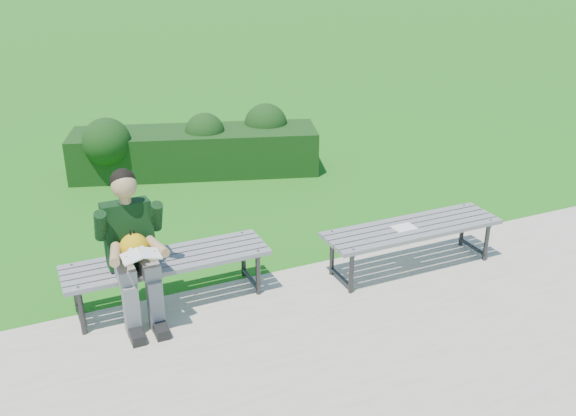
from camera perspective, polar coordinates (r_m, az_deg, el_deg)
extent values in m
plane|color=#236712|center=(6.35, -1.28, -5.87)|extent=(80.00, 80.00, 0.00)
cube|color=#ABA08E|center=(5.04, 6.80, -14.62)|extent=(30.00, 3.50, 0.02)
cube|color=#133F11|center=(9.01, -8.25, 5.00)|extent=(3.44, 1.80, 0.60)
sphere|color=#133F11|center=(8.76, -15.81, 5.67)|extent=(0.80, 0.80, 0.64)
sphere|color=#133F11|center=(8.91, -7.39, 6.66)|extent=(0.68, 0.68, 0.54)
sphere|color=#133F11|center=(9.20, -1.98, 7.38)|extent=(0.77, 0.77, 0.62)
cube|color=slate|center=(5.56, -10.17, -5.50)|extent=(1.80, 0.08, 0.04)
cube|color=slate|center=(5.65, -10.44, -5.03)|extent=(1.80, 0.08, 0.04)
cube|color=slate|center=(5.74, -10.70, -4.57)|extent=(1.80, 0.09, 0.04)
cube|color=slate|center=(5.83, -10.96, -4.13)|extent=(1.80, 0.09, 0.04)
cube|color=slate|center=(5.92, -11.20, -3.71)|extent=(1.80, 0.09, 0.04)
cylinder|color=#2D2D30|center=(5.59, -17.87, -8.84)|extent=(0.04, 0.04, 0.41)
cylinder|color=#2D2D30|center=(5.92, -18.37, -7.01)|extent=(0.04, 0.04, 0.41)
cylinder|color=#2D2D30|center=(5.67, -18.36, -6.31)|extent=(0.04, 0.42, 0.04)
cylinder|color=#2D2D30|center=(5.83, -17.95, -9.12)|extent=(0.04, 0.42, 0.04)
cylinder|color=gray|center=(5.45, -18.17, -6.71)|extent=(0.02, 0.02, 0.01)
cylinder|color=gray|center=(5.82, -18.70, -4.81)|extent=(0.02, 0.02, 0.01)
cylinder|color=#2D2D30|center=(5.89, -2.68, -5.91)|extent=(0.04, 0.04, 0.41)
cylinder|color=#2D2D30|center=(6.20, -3.99, -4.34)|extent=(0.04, 0.04, 0.41)
cylinder|color=#2D2D30|center=(5.96, -3.39, -3.55)|extent=(0.04, 0.42, 0.04)
cylinder|color=#2D2D30|center=(6.11, -3.32, -6.30)|extent=(0.04, 0.42, 0.04)
cylinder|color=gray|center=(5.75, -2.66, -3.82)|extent=(0.02, 0.02, 0.01)
cylinder|color=gray|center=(6.10, -4.11, -2.19)|extent=(0.02, 0.02, 0.01)
cube|color=slate|center=(6.21, 12.10, -2.48)|extent=(1.80, 0.08, 0.04)
cube|color=slate|center=(6.28, 11.55, -2.11)|extent=(1.80, 0.08, 0.04)
cube|color=slate|center=(6.36, 11.02, -1.74)|extent=(1.80, 0.08, 0.04)
cube|color=slate|center=(6.43, 10.50, -1.39)|extent=(1.80, 0.08, 0.04)
cube|color=slate|center=(6.51, 9.99, -1.04)|extent=(1.80, 0.08, 0.04)
cylinder|color=#2D2D30|center=(5.93, 5.65, -5.76)|extent=(0.04, 0.04, 0.41)
cylinder|color=#2D2D30|center=(6.22, 3.93, -4.22)|extent=(0.04, 0.04, 0.41)
cylinder|color=#2D2D30|center=(5.99, 4.83, -3.43)|extent=(0.04, 0.42, 0.04)
cylinder|color=#2D2D30|center=(6.15, 4.72, -6.17)|extent=(0.04, 0.42, 0.04)
cylinder|color=gray|center=(5.80, 5.83, -3.69)|extent=(0.02, 0.02, 0.01)
cylinder|color=gray|center=(6.13, 3.91, -2.09)|extent=(0.02, 0.02, 0.01)
cylinder|color=#2D2D30|center=(6.77, 17.23, -2.89)|extent=(0.04, 0.04, 0.41)
cylinder|color=#2D2D30|center=(7.03, 15.24, -1.66)|extent=(0.04, 0.04, 0.41)
cylinder|color=#2D2D30|center=(6.83, 16.39, -0.88)|extent=(0.04, 0.42, 0.04)
cylinder|color=#2D2D30|center=(6.96, 16.08, -3.34)|extent=(0.04, 0.42, 0.04)
cylinder|color=gray|center=(6.66, 17.58, -1.03)|extent=(0.02, 0.02, 0.01)
cylinder|color=gray|center=(6.94, 15.37, 0.25)|extent=(0.02, 0.02, 0.01)
cube|color=slate|center=(5.50, -14.40, -5.24)|extent=(0.14, 0.42, 0.13)
cube|color=slate|center=(5.53, -12.37, -4.88)|extent=(0.14, 0.42, 0.13)
cube|color=slate|center=(5.49, -13.74, -8.74)|extent=(0.12, 0.13, 0.45)
cube|color=slate|center=(5.52, -11.69, -8.35)|extent=(0.12, 0.13, 0.45)
cube|color=black|center=(5.50, -13.34, -10.85)|extent=(0.11, 0.26, 0.09)
cube|color=black|center=(5.53, -11.29, -10.45)|extent=(0.11, 0.26, 0.09)
cube|color=black|center=(5.60, -14.00, -2.22)|extent=(0.40, 0.30, 0.59)
cylinder|color=tan|center=(5.45, -14.28, 0.73)|extent=(0.10, 0.10, 0.08)
sphere|color=tan|center=(5.39, -14.38, 1.94)|extent=(0.21, 0.21, 0.21)
sphere|color=black|center=(5.40, -14.47, 2.34)|extent=(0.21, 0.21, 0.21)
cylinder|color=black|center=(5.41, -16.34, -1.52)|extent=(0.10, 0.21, 0.30)
cylinder|color=black|center=(5.48, -11.61, -0.72)|extent=(0.10, 0.21, 0.30)
cylinder|color=tan|center=(5.29, -15.11, -4.00)|extent=(0.14, 0.31, 0.08)
cylinder|color=tan|center=(5.34, -11.54, -3.37)|extent=(0.14, 0.31, 0.08)
sphere|color=tan|center=(5.16, -14.03, -4.62)|extent=(0.09, 0.09, 0.09)
sphere|color=tan|center=(5.19, -11.87, -4.23)|extent=(0.09, 0.09, 0.09)
sphere|color=yellow|center=(5.41, -13.52, -3.43)|extent=(0.24, 0.24, 0.24)
cone|color=orange|center=(5.31, -13.26, -4.00)|extent=(0.07, 0.07, 0.07)
cone|color=black|center=(5.36, -13.82, -2.17)|extent=(0.03, 0.04, 0.07)
cone|color=black|center=(5.38, -13.53, -2.12)|extent=(0.03, 0.04, 0.06)
sphere|color=white|center=(5.31, -13.80, -3.67)|extent=(0.04, 0.04, 0.04)
sphere|color=white|center=(5.32, -12.86, -3.50)|extent=(0.04, 0.04, 0.04)
cube|color=white|center=(5.13, -13.76, -4.22)|extent=(0.15, 0.20, 0.05)
cube|color=white|center=(5.15, -12.13, -3.93)|extent=(0.15, 0.20, 0.05)
cube|color=white|center=(6.29, 10.28, -1.72)|extent=(0.22, 0.16, 0.01)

